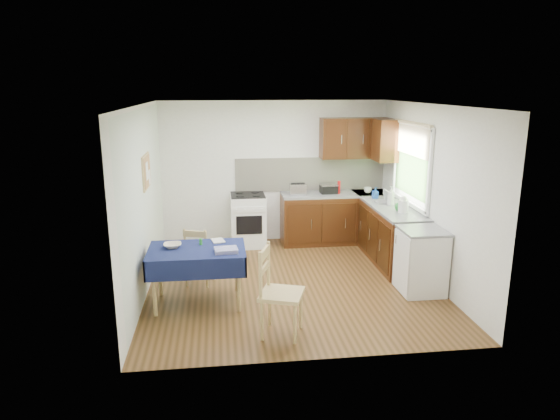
{
  "coord_description": "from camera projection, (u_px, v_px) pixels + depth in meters",
  "views": [
    {
      "loc": [
        -0.98,
        -6.63,
        2.75
      ],
      "look_at": [
        -0.15,
        0.09,
        1.05
      ],
      "focal_mm": 32.0,
      "sensor_mm": 36.0,
      "label": 1
    }
  ],
  "objects": [
    {
      "name": "chair_near",
      "position": [
        277.0,
        289.0,
        5.55
      ],
      "size": [
        0.58,
        0.58,
        1.03
      ],
      "rotation": [
        0.0,
        0.0,
        1.24
      ],
      "color": "tan",
      "rests_on": "ground"
    },
    {
      "name": "ceiling",
      "position": [
        292.0,
        105.0,
        6.56
      ],
      "size": [
        4.0,
        4.2,
        0.02
      ],
      "primitive_type": "cube",
      "color": "silver",
      "rests_on": "wall_back"
    },
    {
      "name": "stove",
      "position": [
        248.0,
        220.0,
        8.73
      ],
      "size": [
        0.6,
        0.61,
        0.92
      ],
      "color": "white",
      "rests_on": "ground"
    },
    {
      "name": "sauce_bottle",
      "position": [
        339.0,
        187.0,
        8.71
      ],
      "size": [
        0.05,
        0.05,
        0.23
      ],
      "primitive_type": "cylinder",
      "color": "red",
      "rests_on": "worktop_back"
    },
    {
      "name": "soap_bottle_a",
      "position": [
        391.0,
        196.0,
        7.85
      ],
      "size": [
        0.16,
        0.16,
        0.31
      ],
      "primitive_type": "imported",
      "rotation": [
        0.0,
        0.0,
        0.95
      ],
      "color": "white",
      "rests_on": "worktop_right"
    },
    {
      "name": "window",
      "position": [
        412.0,
        159.0,
        7.68
      ],
      "size": [
        0.04,
        1.48,
        1.26
      ],
      "color": "#355B25",
      "rests_on": "wall_right"
    },
    {
      "name": "chair_far",
      "position": [
        199.0,
        254.0,
        6.99
      ],
      "size": [
        0.47,
        0.47,
        0.84
      ],
      "rotation": [
        0.0,
        0.0,
        2.81
      ],
      "color": "tan",
      "rests_on": "ground"
    },
    {
      "name": "wall_back",
      "position": [
        274.0,
        172.0,
        8.89
      ],
      "size": [
        4.0,
        0.02,
        2.5
      ],
      "primitive_type": "cube",
      "color": "white",
      "rests_on": "ground"
    },
    {
      "name": "corkboard",
      "position": [
        146.0,
        172.0,
        6.83
      ],
      "size": [
        0.04,
        0.62,
        0.47
      ],
      "color": "tan",
      "rests_on": "wall_left"
    },
    {
      "name": "wall_left",
      "position": [
        143.0,
        201.0,
        6.63
      ],
      "size": [
        0.02,
        4.2,
        2.5
      ],
      "primitive_type": "cube",
      "color": "silver",
      "rests_on": "ground"
    },
    {
      "name": "worktop_corner",
      "position": [
        371.0,
        193.0,
        8.89
      ],
      "size": [
        0.6,
        0.6,
        0.04
      ],
      "primitive_type": "cube",
      "color": "gray",
      "rests_on": "base_cabinets"
    },
    {
      "name": "cup",
      "position": [
        368.0,
        190.0,
        8.8
      ],
      "size": [
        0.15,
        0.15,
        0.11
      ],
      "primitive_type": "imported",
      "rotation": [
        0.0,
        0.0,
        -0.17
      ],
      "color": "silver",
      "rests_on": "worktop_back"
    },
    {
      "name": "worktop_right",
      "position": [
        393.0,
        208.0,
        7.78
      ],
      "size": [
        0.6,
        1.7,
        0.04
      ],
      "primitive_type": "cube",
      "color": "gray",
      "rests_on": "base_cabinets"
    },
    {
      "name": "soap_bottle_b",
      "position": [
        375.0,
        193.0,
        8.37
      ],
      "size": [
        0.1,
        0.1,
        0.19
      ],
      "primitive_type": "imported",
      "rotation": [
        0.0,
        0.0,
        1.69
      ],
      "color": "blue",
      "rests_on": "worktop_right"
    },
    {
      "name": "dish_rack",
      "position": [
        388.0,
        201.0,
        8.1
      ],
      "size": [
        0.42,
        0.32,
        0.2
      ],
      "rotation": [
        0.0,
        0.0,
        -0.25
      ],
      "color": "gray",
      "rests_on": "worktop_right"
    },
    {
      "name": "upper_cabinets",
      "position": [
        364.0,
        139.0,
        8.64
      ],
      "size": [
        1.2,
        0.85,
        0.7
      ],
      "color": "black",
      "rests_on": "wall_back"
    },
    {
      "name": "tea_towel",
      "position": [
        226.0,
        250.0,
        6.18
      ],
      "size": [
        0.3,
        0.24,
        0.05
      ],
      "primitive_type": "cube",
      "rotation": [
        0.0,
        0.0,
        0.09
      ],
      "color": "navy",
      "rests_on": "dining_table"
    },
    {
      "name": "floor",
      "position": [
        291.0,
        282.0,
        7.17
      ],
      "size": [
        4.2,
        4.2,
        0.0
      ],
      "primitive_type": "plane",
      "color": "#462E12",
      "rests_on": "ground"
    },
    {
      "name": "soap_bottle_c",
      "position": [
        399.0,
        205.0,
        7.52
      ],
      "size": [
        0.19,
        0.19,
        0.18
      ],
      "primitive_type": "imported",
      "rotation": [
        0.0,
        0.0,
        3.56
      ],
      "color": "#227E30",
      "rests_on": "worktop_right"
    },
    {
      "name": "sandwich_press",
      "position": [
        329.0,
        188.0,
        8.78
      ],
      "size": [
        0.29,
        0.25,
        0.17
      ],
      "rotation": [
        0.0,
        0.0,
        0.16
      ],
      "color": "black",
      "rests_on": "worktop_back"
    },
    {
      "name": "splashback",
      "position": [
        310.0,
        174.0,
        8.96
      ],
      "size": [
        2.7,
        0.02,
        0.6
      ],
      "primitive_type": "cube",
      "color": "silver",
      "rests_on": "wall_back"
    },
    {
      "name": "yellow_packet",
      "position": [
        331.0,
        188.0,
        8.85
      ],
      "size": [
        0.12,
        0.09,
        0.15
      ],
      "primitive_type": "cube",
      "rotation": [
        0.0,
        0.0,
        -0.16
      ],
      "color": "yellow",
      "rests_on": "worktop_back"
    },
    {
      "name": "base_cabinets",
      "position": [
        360.0,
        226.0,
        8.44
      ],
      "size": [
        1.9,
        2.3,
        0.86
      ],
      "color": "black",
      "rests_on": "ground"
    },
    {
      "name": "wall_right",
      "position": [
        430.0,
        194.0,
        7.1
      ],
      "size": [
        0.02,
        4.2,
        2.5
      ],
      "primitive_type": "cube",
      "color": "white",
      "rests_on": "ground"
    },
    {
      "name": "wall_front",
      "position": [
        323.0,
        244.0,
        4.84
      ],
      "size": [
        4.0,
        0.02,
        2.5
      ],
      "primitive_type": "cube",
      "color": "white",
      "rests_on": "ground"
    },
    {
      "name": "book",
      "position": [
        212.0,
        241.0,
        6.58
      ],
      "size": [
        0.2,
        0.24,
        0.02
      ],
      "primitive_type": "imported",
      "rotation": [
        0.0,
        0.0,
        0.22
      ],
      "color": "white",
      "rests_on": "dining_table"
    },
    {
      "name": "dining_table",
      "position": [
        197.0,
        257.0,
        6.33
      ],
      "size": [
        1.22,
        0.83,
        0.74
      ],
      "rotation": [
        0.0,
        0.0,
        0.02
      ],
      "color": "#101040",
      "rests_on": "ground"
    },
    {
      "name": "fridge",
      "position": [
        421.0,
        261.0,
        6.74
      ],
      "size": [
        0.58,
        0.6,
        0.89
      ],
      "color": "white",
      "rests_on": "ground"
    },
    {
      "name": "toaster",
      "position": [
        298.0,
        189.0,
        8.64
      ],
      "size": [
        0.28,
        0.17,
        0.22
      ],
      "rotation": [
        0.0,
        0.0,
        -0.37
      ],
      "color": "#B6B6BB",
      "rests_on": "worktop_back"
    },
    {
      "name": "plate_bowl",
      "position": [
        172.0,
        245.0,
        6.35
      ],
      "size": [
        0.24,
        0.24,
        0.06
      ],
      "primitive_type": "imported",
      "rotation": [
        0.0,
        0.0,
        0.05
      ],
      "color": "beige",
      "rests_on": "dining_table"
    },
    {
      "name": "kettle",
      "position": [
        403.0,
        205.0,
        7.43
      ],
      "size": [
        0.15,
        0.15,
        0.25
      ],
      "color": "white",
      "rests_on": "worktop_right"
    },
    {
      "name": "spice_jar",
      "position": [
        201.0,
        242.0,
        6.46
      ],
      "size": [
        0.04,
        0.04,
        0.08
      ],
      "primitive_type": "cylinder",
      "color": "#278F31",
      "rests_on": "dining_table"
    },
    {
      "name": "worktop_back",
      "position": [
        335.0,
        194.0,
        8.81
      ],
      "size": [
        1.9,
        0.6,
        0.04
      ],
      "primitive_type": "cube",
      "color": "gray",
      "rests_on": "base_cabinets"
    }
  ]
}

